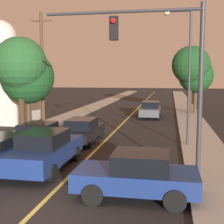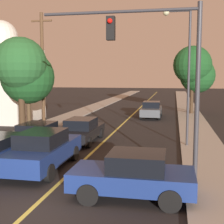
# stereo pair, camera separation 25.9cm
# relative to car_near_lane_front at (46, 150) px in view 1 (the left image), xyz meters

# --- Properties ---
(ground_plane) EXTENTS (200.00, 200.00, 0.00)m
(ground_plane) POSITION_rel_car_near_lane_front_xyz_m (1.33, -4.45, -0.89)
(ground_plane) COLOR black
(road_surface) EXTENTS (9.53, 80.00, 0.01)m
(road_surface) POSITION_rel_car_near_lane_front_xyz_m (1.33, 31.55, -0.89)
(road_surface) COLOR black
(road_surface) RESTS_ON ground
(sidewalk_left) EXTENTS (2.50, 80.00, 0.12)m
(sidewalk_left) POSITION_rel_car_near_lane_front_xyz_m (-4.68, 31.55, -0.83)
(sidewalk_left) COLOR #9E998E
(sidewalk_left) RESTS_ON ground
(sidewalk_right) EXTENTS (2.50, 80.00, 0.12)m
(sidewalk_right) POSITION_rel_car_near_lane_front_xyz_m (7.35, 31.55, -0.83)
(sidewalk_right) COLOR #9E998E
(sidewalk_right) RESTS_ON ground
(car_near_lane_front) EXTENTS (2.03, 5.13, 1.76)m
(car_near_lane_front) POSITION_rel_car_near_lane_front_xyz_m (0.00, 0.00, 0.00)
(car_near_lane_front) COLOR navy
(car_near_lane_front) RESTS_ON ground
(car_near_lane_second) EXTENTS (1.96, 4.93, 1.52)m
(car_near_lane_second) POSITION_rel_car_near_lane_front_xyz_m (0.00, 5.90, -0.12)
(car_near_lane_second) COLOR black
(car_near_lane_second) RESTS_ON ground
(car_outer_lane_second) EXTENTS (2.06, 4.87, 1.44)m
(car_outer_lane_second) POSITION_rel_car_near_lane_front_xyz_m (-2.10, 4.10, -0.15)
(car_outer_lane_second) COLOR black
(car_outer_lane_second) RESTS_ON ground
(car_far_oncoming) EXTENTS (2.00, 4.74, 1.62)m
(car_far_oncoming) POSITION_rel_car_near_lane_front_xyz_m (3.48, 18.35, -0.08)
(car_far_oncoming) COLOR #474C51
(car_far_oncoming) RESTS_ON ground
(car_crossing_right) EXTENTS (4.20, 2.04, 1.60)m
(car_crossing_right) POSITION_rel_car_near_lane_front_xyz_m (4.34, -2.50, -0.08)
(car_crossing_right) COLOR navy
(car_crossing_right) RESTS_ON ground
(traffic_signal_mast) EXTENTS (6.10, 0.42, 6.72)m
(traffic_signal_mast) POSITION_rel_car_near_lane_front_xyz_m (5.09, -0.68, 3.84)
(traffic_signal_mast) COLOR #333338
(traffic_signal_mast) RESTS_ON ground
(streetlamp_right) EXTENTS (1.60, 0.36, 7.83)m
(streetlamp_right) POSITION_rel_car_near_lane_front_xyz_m (6.12, 5.77, 4.16)
(streetlamp_right) COLOR #333338
(streetlamp_right) RESTS_ON ground
(utility_pole_left) EXTENTS (1.60, 0.24, 8.67)m
(utility_pole_left) POSITION_rel_car_near_lane_front_xyz_m (-4.03, 9.31, 3.73)
(utility_pole_left) COLOR #513823
(utility_pole_left) RESTS_ON ground
(tree_left_near) EXTENTS (3.78, 3.78, 5.84)m
(tree_left_near) POSITION_rel_car_near_lane_front_xyz_m (-4.54, 7.87, 3.17)
(tree_left_near) COLOR #4C3823
(tree_left_near) RESTS_ON ground
(tree_left_far) EXTENTS (3.57, 3.57, 6.66)m
(tree_left_far) POSITION_rel_car_near_lane_front_xyz_m (-4.59, 6.93, 4.06)
(tree_left_far) COLOR #3D2B1C
(tree_left_far) RESTS_ON ground
(tree_right_near) EXTENTS (3.83, 3.83, 6.01)m
(tree_right_near) POSITION_rel_car_near_lane_front_xyz_m (8.12, 22.66, 3.31)
(tree_right_near) COLOR #4C3823
(tree_right_near) RESTS_ON ground
(tree_right_far) EXTENTS (4.11, 4.11, 7.26)m
(tree_right_far) POSITION_rel_car_near_lane_front_xyz_m (7.54, 22.00, 4.40)
(tree_right_far) COLOR #3D2B1C
(tree_right_far) RESTS_ON ground
(domed_building_left) EXTENTS (5.76, 5.76, 9.15)m
(domed_building_left) POSITION_rel_car_near_lane_front_xyz_m (-9.81, 13.55, 2.97)
(domed_building_left) COLOR beige
(domed_building_left) RESTS_ON ground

